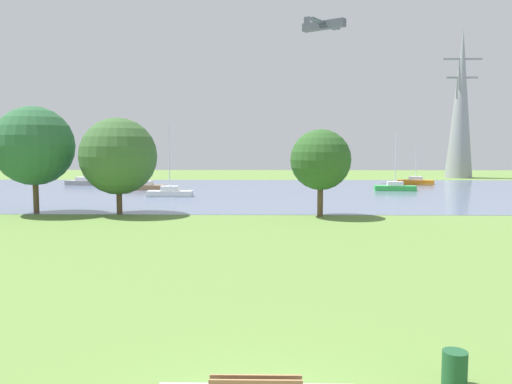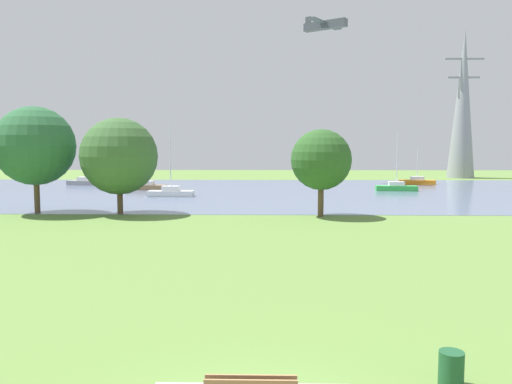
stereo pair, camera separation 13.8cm
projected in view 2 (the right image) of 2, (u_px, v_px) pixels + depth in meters
ground_plane at (262, 233)px, 31.78m from camera, size 160.00×160.00×0.00m
litter_bin at (451, 369)px, 11.51m from camera, size 0.56×0.56×0.80m
water_surface at (264, 192)px, 59.65m from camera, size 140.00×40.00×0.02m
sailboat_green at (396, 187)px, 60.72m from camera, size 4.92×1.95×6.85m
sailboat_gray at (85, 182)px, 69.42m from camera, size 5.01×2.45×5.23m
sailboat_brown at (146, 186)px, 61.87m from camera, size 4.96×2.12×5.59m
sailboat_orange at (417, 181)px, 70.68m from camera, size 4.99×2.35×5.21m
sailboat_white at (171, 192)px, 54.05m from camera, size 4.83×1.59×7.62m
tree_west_near at (35, 146)px, 40.25m from camera, size 6.25×6.25×8.51m
tree_mid_shore at (119, 156)px, 39.81m from camera, size 6.02×6.02×7.59m
tree_east_far at (321, 160)px, 38.54m from camera, size 4.62×4.62×6.66m
electricity_pylon at (463, 104)px, 84.19m from camera, size 6.40×4.40×24.45m
light_aircraft at (325, 25)px, 71.56m from camera, size 5.94×7.60×2.10m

